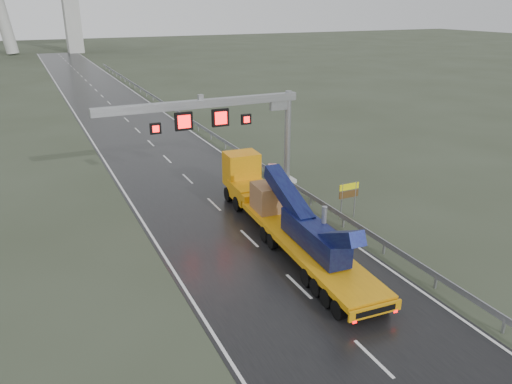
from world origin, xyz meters
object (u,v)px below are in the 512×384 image
sign_gantry (229,118)px  exit_sign_pair (349,194)px  heavy_haul_truck (278,209)px  striped_barrier (272,171)px

sign_gantry → exit_sign_pair: size_ratio=5.96×
heavy_haul_truck → exit_sign_pair: (5.14, -0.06, 0.15)m
sign_gantry → striped_barrier: (4.28, 1.47, -5.04)m
exit_sign_pair → striped_barrier: size_ratio=2.20×
sign_gantry → heavy_haul_truck: size_ratio=0.84×
sign_gantry → exit_sign_pair: sign_gantry is taller
heavy_haul_truck → exit_sign_pair: heavy_haul_truck is taller
heavy_haul_truck → sign_gantry: bearing=92.1°
heavy_haul_truck → striped_barrier: size_ratio=15.60×
heavy_haul_truck → exit_sign_pair: size_ratio=7.10×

